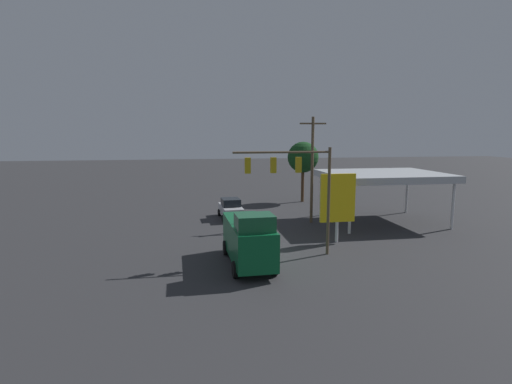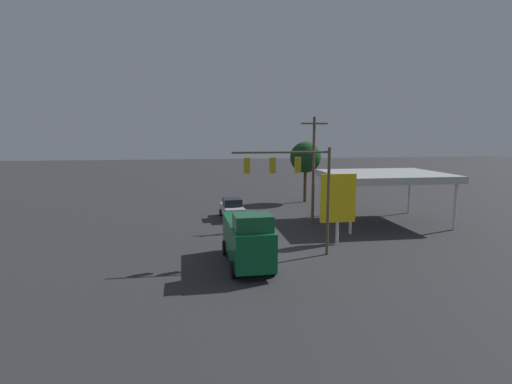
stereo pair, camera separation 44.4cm
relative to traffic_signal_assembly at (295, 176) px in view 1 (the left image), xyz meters
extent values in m
plane|color=#2D2D30|center=(1.98, -1.33, -5.32)|extent=(200.00, 200.00, 0.00)
cylinder|color=brown|center=(-2.34, 0.02, -1.72)|extent=(0.20, 0.20, 7.19)
cylinder|color=brown|center=(0.85, 0.02, 1.57)|extent=(6.37, 0.14, 0.14)
cube|color=#B79314|center=(-0.23, 0.02, 0.75)|extent=(0.36, 0.28, 1.00)
sphere|color=#FF4141|center=(-0.23, -0.16, 1.05)|extent=(0.22, 0.22, 0.22)
sphere|color=#392305|center=(-0.23, -0.16, 0.75)|extent=(0.22, 0.22, 0.22)
sphere|color=black|center=(-0.23, -0.16, 0.45)|extent=(0.22, 0.22, 0.22)
cube|color=#B79314|center=(1.42, 0.02, 0.75)|extent=(0.36, 0.28, 1.00)
sphere|color=#FF4141|center=(1.42, -0.16, 1.05)|extent=(0.22, 0.22, 0.22)
sphere|color=#392305|center=(1.42, -0.16, 0.75)|extent=(0.22, 0.22, 0.22)
sphere|color=black|center=(1.42, -0.16, 0.45)|extent=(0.22, 0.22, 0.22)
cube|color=#B79314|center=(3.08, 0.02, 0.75)|extent=(0.36, 0.28, 1.00)
sphere|color=#FF4141|center=(3.08, -0.16, 1.05)|extent=(0.22, 0.22, 0.22)
sphere|color=#392305|center=(3.08, -0.16, 0.75)|extent=(0.22, 0.22, 0.22)
sphere|color=black|center=(3.08, -0.16, 0.45)|extent=(0.22, 0.22, 0.22)
cylinder|color=brown|center=(-4.18, -9.49, -0.55)|extent=(0.26, 0.26, 9.53)
cube|color=brown|center=(-4.18, -9.49, 3.61)|extent=(2.40, 0.14, 0.14)
cube|color=#B2B7BC|center=(-10.59, -8.62, -1.04)|extent=(10.39, 8.47, 0.60)
cube|color=red|center=(-10.59, -12.87, -1.04)|extent=(10.39, 0.06, 0.36)
cylinder|color=silver|center=(-15.18, -12.25, -3.33)|extent=(0.24, 0.24, 3.97)
cylinder|color=silver|center=(-6.00, -12.25, -3.33)|extent=(0.24, 0.24, 3.97)
cylinder|color=silver|center=(-15.18, -4.98, -3.33)|extent=(0.24, 0.24, 3.97)
cylinder|color=silver|center=(-6.00, -4.98, -3.33)|extent=(0.24, 0.24, 3.97)
cylinder|color=silver|center=(-4.06, -2.76, -2.74)|extent=(0.24, 0.24, 5.15)
cube|color=yellow|center=(-4.06, -2.76, -1.97)|extent=(2.65, 0.24, 3.60)
cube|color=black|center=(-4.06, -2.89, -1.97)|extent=(1.86, 0.04, 1.26)
cube|color=#0C592D|center=(3.24, 1.17, -3.74)|extent=(2.51, 6.87, 2.20)
cube|color=#165431|center=(3.18, 3.27, -2.19)|extent=(2.17, 1.87, 0.90)
cylinder|color=black|center=(2.00, 3.34, -4.84)|extent=(0.25, 0.97, 0.96)
cylinder|color=black|center=(4.34, 3.41, -4.84)|extent=(0.25, 0.97, 0.96)
cylinder|color=black|center=(2.14, -1.08, -4.84)|extent=(0.25, 0.97, 0.96)
cylinder|color=black|center=(4.48, -1.00, -4.84)|extent=(0.25, 0.97, 0.96)
cube|color=silver|center=(2.89, -12.42, -4.54)|extent=(2.08, 4.51, 0.90)
cube|color=black|center=(2.89, -12.42, -3.74)|extent=(1.78, 2.10, 0.70)
cylinder|color=black|center=(1.88, -11.05, -4.99)|extent=(0.26, 0.67, 0.66)
cylinder|color=black|center=(3.72, -10.93, -4.99)|extent=(0.26, 0.67, 0.66)
cylinder|color=black|center=(2.07, -13.91, -4.99)|extent=(0.26, 0.67, 0.66)
cylinder|color=black|center=(3.90, -13.79, -4.99)|extent=(0.26, 0.67, 0.66)
cylinder|color=#4C331E|center=(-6.52, -20.41, -3.31)|extent=(0.36, 0.36, 4.02)
sphere|color=#143D19|center=(-6.52, -20.41, -0.02)|extent=(3.63, 3.63, 3.63)
camera|label=1|loc=(6.76, 24.90, 2.79)|focal=28.00mm
camera|label=2|loc=(6.32, 24.97, 2.79)|focal=28.00mm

